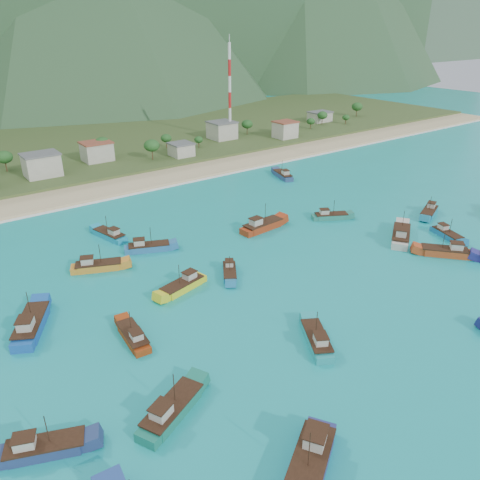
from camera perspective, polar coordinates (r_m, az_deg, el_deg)
ground at (r=97.77m, az=9.27°, el=-4.25°), size 600.00×600.00×0.00m
beach at (r=158.19m, az=-11.50°, el=7.07°), size 400.00×18.00×1.20m
land at (r=213.31m, az=-18.82°, el=10.83°), size 400.00×110.00×2.40m
surf_line at (r=150.01m, az=-9.90°, el=6.22°), size 400.00×2.50×0.08m
village at (r=181.01m, az=-14.45°, el=10.63°), size 218.77×30.09×7.32m
vegetation at (r=176.83m, az=-16.59°, el=10.13°), size 281.32×25.37×8.26m
radio_tower at (r=205.51m, az=-1.26°, el=17.57°), size 1.20×1.20×38.67m
boat_0 at (r=91.98m, az=-6.97°, el=-5.58°), size 10.72×5.39×6.08m
boat_1 at (r=113.82m, az=23.77°, el=-1.37°), size 9.66×10.47×6.51m
boat_2 at (r=60.13m, az=8.46°, el=-25.53°), size 12.85×9.93×7.55m
boat_3 at (r=123.84m, az=23.90°, el=0.59°), size 5.47×9.57×5.43m
boat_4 at (r=159.07m, az=5.23°, el=7.84°), size 5.87×10.86×6.15m
boat_5 at (r=126.18m, az=10.96°, el=2.82°), size 9.74×7.05×5.64m
boat_8 at (r=87.33m, az=-24.10°, el=-9.48°), size 9.04×12.61×7.30m
boat_10 at (r=117.35m, az=2.73°, el=1.69°), size 12.41×4.62×7.18m
boat_11 at (r=79.82m, az=-12.88°, el=-11.44°), size 3.53×9.57×5.54m
boat_13 at (r=108.43m, az=-11.13°, el=-0.93°), size 10.65×6.85×6.08m
boat_14 at (r=65.84m, az=-22.80°, el=-22.37°), size 10.68×6.69×6.08m
boat_16 at (r=102.70m, az=-16.97°, el=-3.12°), size 10.83×6.96×6.18m
boat_19 at (r=118.04m, az=19.01°, el=0.46°), size 12.63×10.12×7.49m
boat_22 at (r=78.00m, az=9.33°, el=-11.98°), size 7.69×10.38×6.04m
boat_23 at (r=116.89m, az=-15.58°, el=0.54°), size 5.27×10.55×5.99m
boat_24 at (r=66.06m, az=-8.33°, el=-19.89°), size 11.62×7.92×6.67m
boat_25 at (r=96.43m, az=-1.27°, el=-3.99°), size 6.78×8.50×5.03m
boat_26 at (r=136.47m, az=22.06°, el=3.13°), size 10.45×6.55×5.95m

